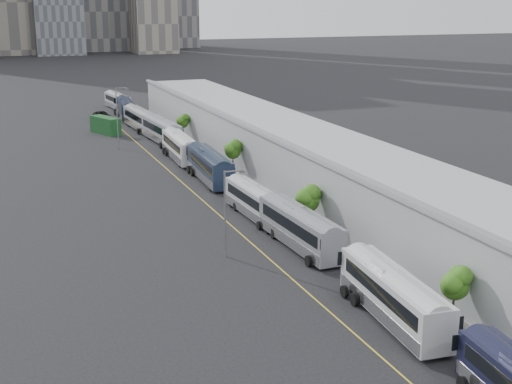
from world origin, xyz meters
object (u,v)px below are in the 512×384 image
bus_4 (255,204)px  shipping_container (106,125)px  bus_2 (393,300)px  bus_10 (118,103)px  bus_3 (300,231)px  bus_6 (180,149)px  bus_7 (161,132)px  bus_5 (210,169)px  suv (102,116)px  bus_8 (140,120)px  street_lamp_far (118,114)px  street_lamp_near (227,207)px  bus_9 (125,110)px

bus_4 → shipping_container: 56.29m
bus_2 → bus_4: bearing=95.1°
bus_2 → bus_10: bearing=94.5°
bus_3 → bus_4: bearing=90.3°
bus_6 → bus_7: (0.59, 13.92, 0.06)m
bus_5 → suv: 54.17m
bus_8 → bus_4: bearing=-92.5°
bus_10 → bus_8: bearing=-97.2°
bus_2 → street_lamp_far: size_ratio=1.39×
bus_10 → shipping_container: 28.74m
bus_6 → street_lamp_near: 42.01m
bus_6 → street_lamp_near: bearing=-97.0°
bus_10 → street_lamp_near: 94.65m
bus_2 → bus_5: bearing=94.8°
bus_10 → street_lamp_near: street_lamp_near is taller
bus_5 → bus_8: 41.27m
bus_5 → bus_6: 13.79m
bus_2 → street_lamp_near: 18.91m
bus_6 → street_lamp_near: (-6.70, -41.35, 3.15)m
bus_2 → bus_4: (-0.21, 27.92, -0.17)m
bus_2 → bus_6: bearing=94.9°
bus_8 → bus_10: 25.50m
bus_2 → bus_8: (-0.49, 86.11, -0.02)m
bus_7 → street_lamp_far: bearing=-164.5°
bus_10 → suv: bus_10 is taller
bus_5 → street_lamp_far: 26.33m
bus_4 → bus_5: bus_5 is taller
bus_9 → suv: size_ratio=2.18×
bus_4 → suv: 71.02m
bus_6 → suv: bus_6 is taller
bus_7 → bus_10: bearing=86.0°
bus_6 → bus_7: bus_7 is taller
bus_10 → street_lamp_far: bearing=-105.7°
bus_9 → street_lamp_far: (-6.75, -29.80, 3.95)m
bus_7 → street_lamp_far: 8.82m
bus_5 → bus_6: bus_5 is taller
bus_10 → bus_9: bearing=-98.7°
bus_2 → bus_9: 99.71m
suv → bus_10: bearing=64.2°
bus_4 → bus_7: bus_7 is taller
bus_3 → street_lamp_near: 7.89m
shipping_container → bus_9: bearing=45.1°
bus_9 → bus_5: bearing=-84.2°
bus_6 → bus_9: bus_6 is taller
bus_3 → shipping_container: size_ratio=1.96×
bus_9 → street_lamp_far: size_ratio=1.36×
bus_2 → bus_9: bus_2 is taller
bus_5 → shipping_container: bearing=102.5°
bus_4 → street_lamp_near: size_ratio=1.47×
bus_2 → street_lamp_near: size_ratio=1.65×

